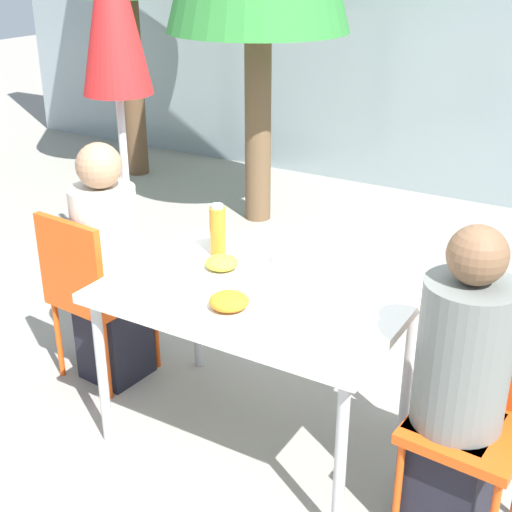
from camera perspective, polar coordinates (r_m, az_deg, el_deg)
ground_plane at (r=3.27m, az=0.00°, el=-14.20°), size 24.00×24.00×0.00m
building_facade at (r=6.09m, az=19.10°, el=17.79°), size 10.00×0.20×3.00m
dining_table at (r=2.91m, az=0.00°, el=-3.83°), size 1.23×0.82×0.73m
chair_left at (r=3.49m, az=-13.14°, el=-2.32°), size 0.43×0.43×0.88m
person_left at (r=3.47m, az=-11.71°, el=-1.17°), size 0.31×0.31×1.20m
chair_right at (r=2.72m, az=17.36°, el=-10.96°), size 0.43×0.43×0.88m
person_right at (r=2.63m, az=15.89°, el=-10.55°), size 0.32×0.32×1.20m
closed_umbrella at (r=3.96m, az=-11.34°, el=17.87°), size 0.38×0.38×2.19m
plate_0 at (r=3.03m, az=-2.74°, el=-0.81°), size 0.26×0.26×0.07m
plate_1 at (r=2.71m, az=-2.17°, el=-3.93°), size 0.28×0.28×0.08m
bottle at (r=3.17m, az=-3.08°, el=2.05°), size 0.07×0.07×0.24m
drinking_cup at (r=3.28m, az=-2.95°, el=1.67°), size 0.08×0.08×0.11m
salad_bowl at (r=3.11m, az=2.62°, el=-0.09°), size 0.14×0.14×0.06m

